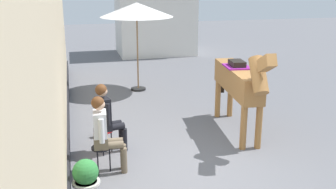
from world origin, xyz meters
TOP-DOWN VIEW (x-y plane):
  - ground_plane at (0.00, 3.00)m, footprint 40.00×40.00m
  - pub_facade_wall at (-2.55, 1.50)m, footprint 0.34×14.00m
  - distant_cottage at (1.40, 11.09)m, footprint 3.40×2.60m
  - seated_visitor_near at (-1.75, 0.24)m, footprint 0.61×0.49m
  - seated_visitor_far at (-1.64, 1.06)m, footprint 0.61×0.48m
  - saddled_horse_center at (1.21, 1.42)m, footprint 0.64×3.00m
  - flower_planter_middle at (-2.12, -0.55)m, footprint 0.43×0.43m
  - cafe_parasol at (-0.32, 5.34)m, footprint 2.10×2.10m
  - satchel_bag at (-1.71, 1.91)m, footprint 0.30×0.23m

SIDE VIEW (x-z plane):
  - ground_plane at x=0.00m, z-range 0.00..0.00m
  - satchel_bag at x=-1.71m, z-range 0.00..0.20m
  - flower_planter_middle at x=-2.12m, z-range 0.01..0.65m
  - seated_visitor_near at x=-1.75m, z-range 0.08..1.47m
  - seated_visitor_far at x=-1.64m, z-range 0.08..1.47m
  - saddled_horse_center at x=1.21m, z-range 0.13..2.19m
  - pub_facade_wall at x=-2.55m, z-range -0.16..3.24m
  - distant_cottage at x=1.40m, z-range 0.05..3.55m
  - cafe_parasol at x=-0.32m, z-range 1.07..3.65m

